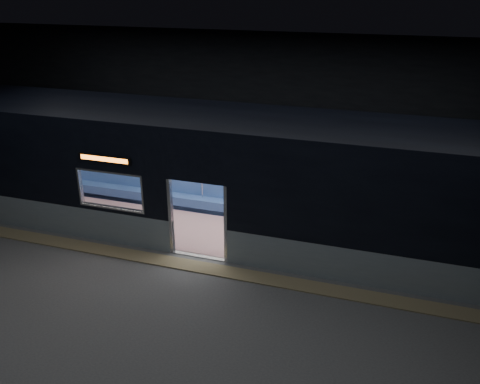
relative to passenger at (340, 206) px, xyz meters
The scene contains 7 objects.
station_floor 4.81m from the passenger, 131.64° to the right, with size 24.00×14.00×0.01m, color #47494C.
station_envelope 5.55m from the passenger, 131.64° to the right, with size 24.00×14.00×5.00m.
tactile_strip 4.42m from the passenger, 136.45° to the right, with size 22.80×0.50×0.03m, color #8C7F59.
metro_car 3.47m from the passenger, 162.35° to the right, with size 18.00×3.04×3.35m.
passenger is the anchor object (origin of this frame).
handbag 0.25m from the passenger, 99.98° to the right, with size 0.26×0.22×0.13m, color black.
transit_map 0.74m from the passenger, 96.90° to the left, with size 0.97×0.03×0.63m, color white.
Camera 1 is at (4.52, -9.34, 6.54)m, focal length 38.00 mm.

